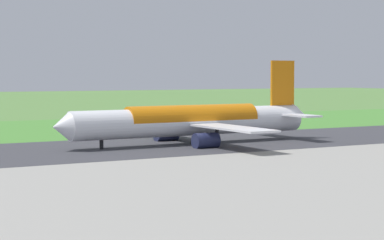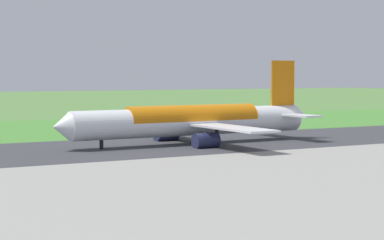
# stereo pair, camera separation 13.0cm
# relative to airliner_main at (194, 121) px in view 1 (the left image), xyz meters

# --- Properties ---
(ground_plane) EXTENTS (800.00, 800.00, 0.00)m
(ground_plane) POSITION_rel_airliner_main_xyz_m (9.22, 0.01, -4.35)
(ground_plane) COLOR #547F3D
(runway_asphalt) EXTENTS (600.00, 33.94, 0.06)m
(runway_asphalt) POSITION_rel_airliner_main_xyz_m (9.22, 0.01, -4.32)
(runway_asphalt) COLOR #38383D
(runway_asphalt) RESTS_ON ground
(grass_verge_foreground) EXTENTS (600.00, 80.00, 0.04)m
(grass_verge_foreground) POSITION_rel_airliner_main_xyz_m (9.22, -39.14, -4.33)
(grass_verge_foreground) COLOR #478534
(grass_verge_foreground) RESTS_ON ground
(airliner_main) EXTENTS (54.05, 44.14, 15.88)m
(airliner_main) POSITION_rel_airliner_main_xyz_m (0.00, 0.00, 0.00)
(airliner_main) COLOR white
(airliner_main) RESTS_ON ground
(no_stopping_sign) EXTENTS (0.60, 0.10, 2.67)m
(no_stopping_sign) POSITION_rel_airliner_main_xyz_m (-3.51, -42.59, -2.77)
(no_stopping_sign) COLOR slate
(no_stopping_sign) RESTS_ON ground
(traffic_cone_orange) EXTENTS (0.40, 0.40, 0.55)m
(traffic_cone_orange) POSITION_rel_airliner_main_xyz_m (3.38, -39.62, -4.08)
(traffic_cone_orange) COLOR orange
(traffic_cone_orange) RESTS_ON ground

